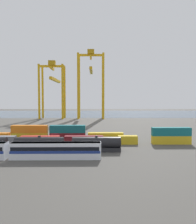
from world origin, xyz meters
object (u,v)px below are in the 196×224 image
Objects in this scene: shipping_container_6 at (171,140)px; shipping_container_14 at (106,136)px; gantry_crane_central at (91,77)px; freight_tank_row at (11,144)px; shipping_container_3 at (40,140)px; shipping_container_10 at (30,137)px; gantry_crane_west at (53,84)px; passenger_train at (9,150)px; shipping_container_12 at (68,136)px.

shipping_container_14 is at bearing 161.55° from shipping_container_6.
shipping_container_6 is 0.24× the size of gantry_crane_central.
freight_tank_row is 31.32m from shipping_container_14.
shipping_container_3 is 1.00× the size of shipping_container_10.
gantry_crane_west is (-13.86, 100.33, 24.27)m from shipping_container_3.
passenger_train reaches higher than shipping_container_3.
shipping_container_10 is at bearing 94.64° from passenger_train.
shipping_container_6 is (41.25, 0.00, 0.00)m from shipping_container_3.
passenger_train is 3.60× the size of shipping_container_6.
passenger_train is at bearing -98.53° from gantry_crane_central.
gantry_crane_central reaches higher than shipping_container_10.
passenger_train is 24.53m from shipping_container_10.
shipping_container_14 is at bearing 45.45° from passenger_train.
passenger_train is 120.73m from gantry_crane_west.
shipping_container_14 is at bearing -85.93° from gantry_crane_central.
freight_tank_row is at bearing -118.17° from shipping_container_3.
gantry_crane_west is (-55.11, 100.33, 24.27)m from shipping_container_6.
shipping_container_12 is at bearing 51.96° from freight_tank_row.
shipping_container_10 and shipping_container_12 have the same top height.
gantry_crane_west is at bearing 94.35° from freight_tank_row.
shipping_container_10 is at bearing -84.70° from gantry_crane_west.
gantry_crane_central is (-6.56, 92.24, 28.82)m from shipping_container_14.
gantry_crane_central is (-26.95, 99.04, 28.82)m from shipping_container_6.
shipping_container_3 is 8.55m from shipping_container_10.
shipping_container_12 is 99.03m from gantry_crane_west.
gantry_crane_central is at bearing -2.62° from gantry_crane_west.
shipping_container_14 is at bearing 32.85° from freight_tank_row.
passenger_train is 3.60× the size of shipping_container_12.
freight_tank_row is 47.80m from shipping_container_6.
passenger_train is 1.04× the size of gantry_crane_west.
shipping_container_12 is 13.02m from shipping_container_14.
shipping_container_10 is at bearing -101.92° from gantry_crane_central.
freight_tank_row is 114.50m from gantry_crane_central.
freight_tank_row reaches higher than shipping_container_14.
shipping_container_6 is 0.29× the size of gantry_crane_west.
freight_tank_row is 4.89× the size of shipping_container_14.
shipping_container_3 is 0.24× the size of gantry_crane_central.
shipping_container_12 is at bearing -76.94° from gantry_crane_west.
gantry_crane_west is at bearing 95.30° from shipping_container_10.
shipping_container_14 is (26.04, 0.00, 0.00)m from shipping_container_10.
gantry_crane_central is at bearing 94.07° from shipping_container_14.
shipping_container_6 is 1.00× the size of shipping_container_14.
shipping_container_10 and shipping_container_14 have the same top height.
gantry_crane_central is at bearing 81.47° from passenger_train.
freight_tank_row reaches higher than shipping_container_10.
shipping_container_6 is at bearing 12.30° from freight_tank_row.
gantry_crane_west is (-10.67, 117.96, 23.42)m from passenger_train.
freight_tank_row is at bearing -128.04° from shipping_container_12.
shipping_container_10 is at bearing 127.29° from shipping_container_3.
shipping_container_3 is 104.15m from gantry_crane_west.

